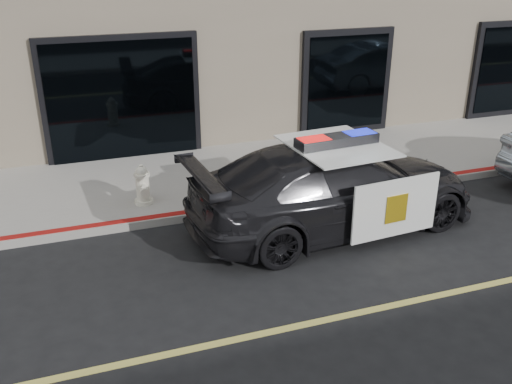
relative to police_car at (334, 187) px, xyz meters
name	(u,v)px	position (x,y,z in m)	size (l,w,h in m)	color
ground	(275,331)	(-2.02, -2.48, -0.76)	(120.00, 120.00, 0.00)	black
sidewalk_n	(187,180)	(-2.02, 2.77, -0.69)	(60.00, 3.50, 0.15)	gray
police_car	(334,187)	(0.00, 0.00, 0.00)	(2.94, 5.52, 1.70)	black
fire_hydrant	(143,186)	(-3.07, 1.73, -0.25)	(0.35, 0.48, 0.76)	silver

